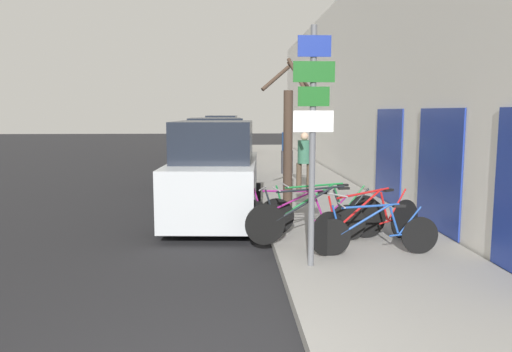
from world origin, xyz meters
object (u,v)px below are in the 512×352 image
(parked_car_1, at_px, (215,155))
(bicycle_4, at_px, (321,212))
(signpost, at_px, (313,130))
(bicycle_2, at_px, (318,218))
(parked_car_0, at_px, (215,176))
(pedestrian_far, at_px, (287,146))
(parked_car_3, at_px, (222,137))
(pedestrian_near, at_px, (304,158))
(street_tree, at_px, (288,140))
(bicycle_1, at_px, (369,222))
(parked_car_2, at_px, (216,144))
(bicycle_3, at_px, (299,216))
(bicycle_0, at_px, (376,233))

(parked_car_1, bearing_deg, bicycle_4, -74.76)
(signpost, xyz_separation_m, bicycle_2, (0.35, 1.39, -1.59))
(parked_car_0, distance_m, parked_car_1, 5.42)
(pedestrian_far, bearing_deg, parked_car_3, 88.70)
(pedestrian_near, bearing_deg, bicycle_4, 99.46)
(pedestrian_near, relative_size, street_tree, 0.49)
(bicycle_4, bearing_deg, bicycle_1, -155.83)
(parked_car_1, distance_m, street_tree, 5.41)
(bicycle_4, height_order, parked_car_2, parked_car_2)
(parked_car_0, xyz_separation_m, parked_car_1, (-0.12, 5.42, 0.00))
(bicycle_1, relative_size, parked_car_1, 0.46)
(bicycle_3, distance_m, pedestrian_far, 9.47)
(bicycle_1, xyz_separation_m, parked_car_3, (-2.70, 19.69, 0.43))
(parked_car_0, distance_m, street_tree, 1.87)
(bicycle_3, distance_m, parked_car_0, 2.66)
(bicycle_0, distance_m, bicycle_4, 1.61)
(parked_car_0, xyz_separation_m, pedestrian_near, (2.44, 2.97, 0.12))
(parked_car_0, bearing_deg, bicycle_3, -48.93)
(bicycle_2, bearing_deg, parked_car_1, 3.07)
(bicycle_1, bearing_deg, parked_car_1, -13.11)
(bicycle_0, xyz_separation_m, parked_car_3, (-2.69, 20.17, 0.48))
(bicycle_3, xyz_separation_m, pedestrian_near, (0.85, 5.06, 0.60))
(bicycle_2, height_order, parked_car_0, parked_car_0)
(parked_car_2, relative_size, pedestrian_near, 2.62)
(bicycle_4, bearing_deg, pedestrian_near, -13.12)
(bicycle_0, height_order, bicycle_4, bicycle_4)
(parked_car_1, bearing_deg, pedestrian_far, 34.93)
(parked_car_0, bearing_deg, parked_car_1, 95.22)
(parked_car_2, distance_m, pedestrian_near, 8.73)
(bicycle_3, bearing_deg, bicycle_1, -104.15)
(bicycle_4, xyz_separation_m, pedestrian_far, (0.43, 9.11, 0.60))
(bicycle_1, distance_m, pedestrian_near, 5.80)
(bicycle_0, distance_m, parked_car_1, 9.14)
(signpost, relative_size, bicycle_4, 1.46)
(bicycle_1, height_order, parked_car_2, parked_car_2)
(bicycle_1, xyz_separation_m, parked_car_0, (-2.66, 2.80, 0.44))
(parked_car_1, bearing_deg, bicycle_2, -77.07)
(bicycle_3, bearing_deg, bicycle_0, -119.16)
(signpost, distance_m, parked_car_1, 9.43)
(parked_car_1, height_order, street_tree, street_tree)
(bicycle_2, relative_size, parked_car_1, 0.54)
(bicycle_2, distance_m, pedestrian_far, 9.75)
(bicycle_3, height_order, bicycle_4, bicycle_4)
(parked_car_0, xyz_separation_m, parked_car_3, (-0.04, 16.89, -0.02))
(signpost, bearing_deg, parked_car_0, 111.80)
(bicycle_1, distance_m, pedestrian_far, 10.13)
(bicycle_1, relative_size, bicycle_2, 0.85)
(signpost, height_order, pedestrian_near, signpost)
(bicycle_2, xyz_separation_m, parked_car_0, (-1.87, 2.40, 0.44))
(bicycle_1, bearing_deg, street_tree, -14.46)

